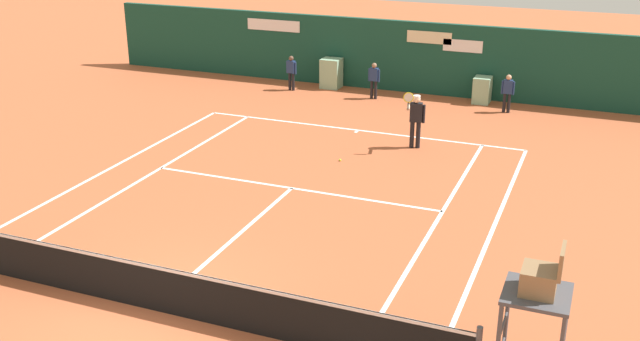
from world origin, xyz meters
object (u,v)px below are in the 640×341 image
at_px(player_on_baseline, 416,117).
at_px(tennis_ball_near_service_line, 340,160).
at_px(ball_kid_left_post, 291,71).
at_px(umpire_chair, 538,292).
at_px(ball_kid_right_post, 508,91).
at_px(ball_kid_centre_post, 374,78).

distance_m(player_on_baseline, tennis_ball_near_service_line, 2.72).
bearing_deg(player_on_baseline, ball_kid_left_post, -51.11).
xyz_separation_m(player_on_baseline, tennis_ball_near_service_line, (-1.67, -1.92, -0.95)).
relative_size(umpire_chair, ball_kid_right_post, 1.83).
bearing_deg(umpire_chair, ball_kid_centre_post, 26.24).
xyz_separation_m(player_on_baseline, ball_kid_right_post, (1.99, 4.82, -0.21)).
relative_size(player_on_baseline, ball_kid_left_post, 1.38).
bearing_deg(ball_kid_left_post, umpire_chair, 133.72).
bearing_deg(tennis_ball_near_service_line, ball_kid_right_post, 61.49).
relative_size(ball_kid_left_post, ball_kid_centre_post, 0.99).
bearing_deg(ball_kid_centre_post, ball_kid_left_post, 1.72).
bearing_deg(ball_kid_right_post, tennis_ball_near_service_line, 59.31).
xyz_separation_m(ball_kid_centre_post, tennis_ball_near_service_line, (1.18, -6.74, -0.74)).
bearing_deg(ball_kid_right_post, umpire_chair, 97.69).
distance_m(ball_kid_right_post, tennis_ball_near_service_line, 7.71).
distance_m(umpire_chair, ball_kid_centre_post, 16.94).
height_order(ball_kid_left_post, tennis_ball_near_service_line, ball_kid_left_post).
bearing_deg(player_on_baseline, ball_kid_right_post, -125.51).
height_order(umpire_chair, tennis_ball_near_service_line, umpire_chair).
relative_size(player_on_baseline, ball_kid_centre_post, 1.38).
height_order(umpire_chair, ball_kid_centre_post, umpire_chair).
distance_m(player_on_baseline, ball_kid_right_post, 5.22).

